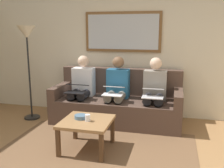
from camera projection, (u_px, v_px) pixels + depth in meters
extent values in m
cube|color=beige|center=(124.00, 45.00, 4.79)|extent=(6.00, 0.12, 2.60)
cube|color=brown|center=(97.00, 152.00, 3.40)|extent=(2.60, 1.80, 0.01)
cube|color=#4C382D|center=(117.00, 110.00, 4.50)|extent=(2.20, 0.90, 0.42)
cube|color=#4C382D|center=(121.00, 81.00, 4.74)|extent=(2.20, 0.20, 0.48)
cube|color=#4C382D|center=(178.00, 97.00, 4.19)|extent=(0.14, 0.90, 0.20)
cube|color=#4C382D|center=(62.00, 90.00, 4.68)|extent=(0.14, 0.90, 0.20)
cube|color=brown|center=(123.00, 32.00, 4.66)|extent=(1.40, 0.04, 0.72)
cube|color=#B2B7BC|center=(122.00, 32.00, 4.63)|extent=(1.30, 0.01, 0.62)
cube|color=olive|center=(87.00, 122.00, 3.40)|extent=(0.65, 0.65, 0.04)
cube|color=#4C331E|center=(101.00, 148.00, 3.11)|extent=(0.05, 0.05, 0.38)
cube|color=#4C331E|center=(58.00, 143.00, 3.25)|extent=(0.05, 0.05, 0.38)
cube|color=#4C331E|center=(113.00, 130.00, 3.65)|extent=(0.05, 0.05, 0.38)
cube|color=#4C331E|center=(75.00, 127.00, 3.78)|extent=(0.05, 0.05, 0.38)
cylinder|color=silver|center=(88.00, 118.00, 3.36)|extent=(0.07, 0.07, 0.09)
cylinder|color=slate|center=(81.00, 117.00, 3.46)|extent=(0.17, 0.17, 0.05)
cube|color=gray|center=(155.00, 85.00, 4.35)|extent=(0.38, 0.22, 0.50)
sphere|color=beige|center=(156.00, 63.00, 4.27)|extent=(0.20, 0.20, 0.20)
cylinder|color=#232328|center=(159.00, 99.00, 4.17)|extent=(0.14, 0.42, 0.14)
cylinder|color=#232328|center=(148.00, 98.00, 4.21)|extent=(0.14, 0.42, 0.14)
cylinder|color=#232328|center=(158.00, 120.00, 4.02)|extent=(0.11, 0.11, 0.42)
cylinder|color=#232328|center=(146.00, 119.00, 4.07)|extent=(0.11, 0.11, 0.42)
cube|color=silver|center=(153.00, 97.00, 3.97)|extent=(0.33, 0.20, 0.01)
cube|color=silver|center=(153.00, 89.00, 4.07)|extent=(0.33, 0.20, 0.05)
cube|color=#A5C6EA|center=(153.00, 89.00, 4.06)|extent=(0.30, 0.18, 0.04)
cube|color=#235B84|center=(118.00, 83.00, 4.50)|extent=(0.38, 0.22, 0.50)
sphere|color=brown|center=(118.00, 62.00, 4.42)|extent=(0.20, 0.20, 0.20)
cylinder|color=gray|center=(121.00, 96.00, 4.32)|extent=(0.14, 0.42, 0.14)
cylinder|color=gray|center=(110.00, 96.00, 4.36)|extent=(0.14, 0.42, 0.14)
cylinder|color=gray|center=(118.00, 116.00, 4.18)|extent=(0.11, 0.11, 0.42)
cylinder|color=gray|center=(107.00, 115.00, 4.22)|extent=(0.11, 0.11, 0.42)
cube|color=white|center=(112.00, 95.00, 4.12)|extent=(0.32, 0.20, 0.01)
cube|color=white|center=(114.00, 87.00, 4.22)|extent=(0.32, 0.20, 0.06)
cube|color=#A5C6EA|center=(114.00, 87.00, 4.21)|extent=(0.29, 0.17, 0.05)
cube|color=silver|center=(84.00, 82.00, 4.65)|extent=(0.38, 0.22, 0.50)
sphere|color=beige|center=(83.00, 61.00, 4.57)|extent=(0.20, 0.20, 0.20)
cylinder|color=#232328|center=(85.00, 94.00, 4.47)|extent=(0.14, 0.42, 0.14)
cylinder|color=#232328|center=(75.00, 94.00, 4.51)|extent=(0.14, 0.42, 0.14)
cylinder|color=#232328|center=(81.00, 113.00, 4.33)|extent=(0.11, 0.11, 0.42)
cylinder|color=#232328|center=(71.00, 112.00, 4.37)|extent=(0.11, 0.11, 0.42)
cube|color=black|center=(75.00, 93.00, 4.27)|extent=(0.34, 0.20, 0.01)
cube|color=black|center=(78.00, 85.00, 4.37)|extent=(0.34, 0.20, 0.06)
cube|color=#A5C6EA|center=(78.00, 85.00, 4.37)|extent=(0.31, 0.17, 0.05)
cylinder|color=black|center=(32.00, 117.00, 4.72)|extent=(0.28, 0.28, 0.03)
cylinder|color=black|center=(30.00, 78.00, 4.56)|extent=(0.03, 0.03, 1.50)
cone|color=beige|center=(26.00, 32.00, 4.40)|extent=(0.32, 0.32, 0.22)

